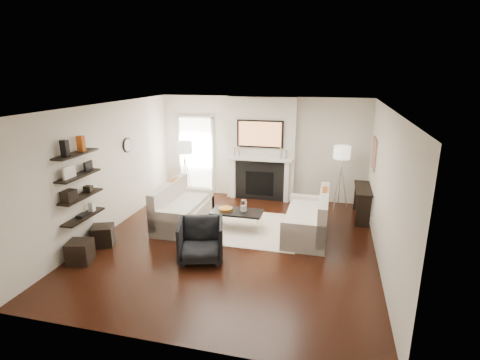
% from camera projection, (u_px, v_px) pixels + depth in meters
% --- Properties ---
extents(room_envelope, '(6.00, 6.00, 6.00)m').
position_uv_depth(room_envelope, '(232.00, 178.00, 7.14)').
color(room_envelope, black).
rests_on(room_envelope, ground).
extents(chimney_breast, '(1.80, 0.25, 2.70)m').
position_uv_depth(chimney_breast, '(261.00, 149.00, 9.81)').
color(chimney_breast, silver).
rests_on(chimney_breast, floor).
extents(fireplace_surround, '(1.30, 0.02, 1.04)m').
position_uv_depth(fireplace_surround, '(260.00, 181.00, 9.92)').
color(fireplace_surround, black).
rests_on(fireplace_surround, floor).
extents(firebox, '(0.75, 0.02, 0.65)m').
position_uv_depth(firebox, '(259.00, 183.00, 9.94)').
color(firebox, black).
rests_on(firebox, floor).
extents(mantel_pilaster_l, '(0.12, 0.08, 1.10)m').
position_uv_depth(mantel_pilaster_l, '(233.00, 178.00, 10.05)').
color(mantel_pilaster_l, white).
rests_on(mantel_pilaster_l, floor).
extents(mantel_pilaster_r, '(0.12, 0.08, 1.10)m').
position_uv_depth(mantel_pilaster_r, '(286.00, 182.00, 9.72)').
color(mantel_pilaster_r, white).
rests_on(mantel_pilaster_r, floor).
extents(mantel_shelf, '(1.70, 0.18, 0.07)m').
position_uv_depth(mantel_shelf, '(259.00, 159.00, 9.71)').
color(mantel_shelf, white).
rests_on(mantel_shelf, chimney_breast).
extents(tv_body, '(1.20, 0.06, 0.70)m').
position_uv_depth(tv_body, '(260.00, 134.00, 9.55)').
color(tv_body, black).
rests_on(tv_body, chimney_breast).
extents(tv_screen, '(1.10, 0.00, 0.62)m').
position_uv_depth(tv_screen, '(260.00, 134.00, 9.52)').
color(tv_screen, '#BF723F').
rests_on(tv_screen, tv_body).
extents(candlestick_l_tall, '(0.04, 0.04, 0.30)m').
position_uv_depth(candlestick_l_tall, '(239.00, 151.00, 9.79)').
color(candlestick_l_tall, silver).
rests_on(candlestick_l_tall, mantel_shelf).
extents(candlestick_l_short, '(0.04, 0.04, 0.24)m').
position_uv_depth(candlestick_l_short, '(234.00, 152.00, 9.83)').
color(candlestick_l_short, silver).
rests_on(candlestick_l_short, mantel_shelf).
extents(candlestick_r_tall, '(0.04, 0.04, 0.30)m').
position_uv_depth(candlestick_r_tall, '(281.00, 153.00, 9.54)').
color(candlestick_r_tall, silver).
rests_on(candlestick_r_tall, mantel_shelf).
extents(candlestick_r_short, '(0.04, 0.04, 0.24)m').
position_uv_depth(candlestick_r_short, '(286.00, 155.00, 9.51)').
color(candlestick_r_short, silver).
rests_on(candlestick_r_short, mantel_shelf).
extents(hallway_panel, '(0.90, 0.02, 2.10)m').
position_uv_depth(hallway_panel, '(196.00, 156.00, 10.43)').
color(hallway_panel, white).
rests_on(hallway_panel, floor).
extents(door_trim_l, '(0.06, 0.06, 2.16)m').
position_uv_depth(door_trim_l, '(180.00, 155.00, 10.52)').
color(door_trim_l, white).
rests_on(door_trim_l, floor).
extents(door_trim_r, '(0.06, 0.06, 2.16)m').
position_uv_depth(door_trim_r, '(213.00, 157.00, 10.30)').
color(door_trim_r, white).
rests_on(door_trim_r, floor).
extents(door_trim_top, '(1.02, 0.06, 0.06)m').
position_uv_depth(door_trim_top, '(195.00, 117.00, 10.11)').
color(door_trim_top, white).
rests_on(door_trim_top, wall_back).
extents(rug, '(2.60, 2.00, 0.01)m').
position_uv_depth(rug, '(241.00, 227.00, 8.27)').
color(rug, beige).
rests_on(rug, floor).
extents(loveseat_left_base, '(0.85, 1.80, 0.42)m').
position_uv_depth(loveseat_left_base, '(184.00, 215.00, 8.41)').
color(loveseat_left_base, beige).
rests_on(loveseat_left_base, floor).
extents(loveseat_left_back, '(0.18, 1.80, 0.80)m').
position_uv_depth(loveseat_left_back, '(169.00, 200.00, 8.40)').
color(loveseat_left_back, beige).
rests_on(loveseat_left_back, floor).
extents(loveseat_left_arm_n, '(0.85, 0.18, 0.60)m').
position_uv_depth(loveseat_left_arm_n, '(169.00, 225.00, 7.63)').
color(loveseat_left_arm_n, beige).
rests_on(loveseat_left_arm_n, floor).
extents(loveseat_left_arm_s, '(0.85, 0.18, 0.60)m').
position_uv_depth(loveseat_left_arm_s, '(196.00, 200.00, 9.14)').
color(loveseat_left_arm_s, beige).
rests_on(loveseat_left_arm_s, floor).
extents(loveseat_left_cushion, '(0.63, 1.44, 0.10)m').
position_uv_depth(loveseat_left_cushion, '(186.00, 204.00, 8.33)').
color(loveseat_left_cushion, beige).
rests_on(loveseat_left_cushion, loveseat_left_base).
extents(pillow_left_orange, '(0.10, 0.42, 0.42)m').
position_uv_depth(pillow_left_orange, '(174.00, 188.00, 8.62)').
color(pillow_left_orange, '#A74C14').
rests_on(pillow_left_orange, loveseat_left_cushion).
extents(pillow_left_charcoal, '(0.10, 0.40, 0.40)m').
position_uv_depth(pillow_left_charcoal, '(163.00, 196.00, 8.07)').
color(pillow_left_charcoal, black).
rests_on(pillow_left_charcoal, loveseat_left_cushion).
extents(loveseat_right_base, '(0.85, 1.80, 0.42)m').
position_uv_depth(loveseat_right_base, '(306.00, 226.00, 7.83)').
color(loveseat_right_base, beige).
rests_on(loveseat_right_base, floor).
extents(loveseat_right_back, '(0.18, 1.80, 0.80)m').
position_uv_depth(loveseat_right_back, '(323.00, 213.00, 7.67)').
color(loveseat_right_back, beige).
rests_on(loveseat_right_back, floor).
extents(loveseat_right_arm_n, '(0.85, 0.18, 0.60)m').
position_uv_depth(loveseat_right_arm_n, '(303.00, 238.00, 7.05)').
color(loveseat_right_arm_n, beige).
rests_on(loveseat_right_arm_n, floor).
extents(loveseat_right_arm_s, '(0.85, 0.18, 0.60)m').
position_uv_depth(loveseat_right_arm_s, '(309.00, 208.00, 8.56)').
color(loveseat_right_arm_s, beige).
rests_on(loveseat_right_arm_s, floor).
extents(loveseat_right_cushion, '(0.63, 1.44, 0.10)m').
position_uv_depth(loveseat_right_cushion, '(304.00, 214.00, 7.77)').
color(loveseat_right_cushion, beige).
rests_on(loveseat_right_cushion, loveseat_right_base).
extents(pillow_right_orange, '(0.10, 0.42, 0.42)m').
position_uv_depth(pillow_right_orange, '(324.00, 199.00, 7.89)').
color(pillow_right_orange, '#A74C14').
rests_on(pillow_right_orange, loveseat_right_cushion).
extents(pillow_right_charcoal, '(0.10, 0.40, 0.40)m').
position_uv_depth(pillow_right_charcoal, '(323.00, 209.00, 7.33)').
color(pillow_right_charcoal, black).
rests_on(pillow_right_charcoal, loveseat_right_cushion).
extents(coffee_table, '(1.10, 0.55, 0.04)m').
position_uv_depth(coffee_table, '(237.00, 212.00, 8.06)').
color(coffee_table, black).
rests_on(coffee_table, floor).
extents(coffee_leg_nw, '(0.02, 0.02, 0.38)m').
position_uv_depth(coffee_leg_nw, '(212.00, 223.00, 8.03)').
color(coffee_leg_nw, silver).
rests_on(coffee_leg_nw, floor).
extents(coffee_leg_ne, '(0.02, 0.02, 0.38)m').
position_uv_depth(coffee_leg_ne, '(257.00, 227.00, 7.80)').
color(coffee_leg_ne, silver).
rests_on(coffee_leg_ne, floor).
extents(coffee_leg_sw, '(0.02, 0.02, 0.38)m').
position_uv_depth(coffee_leg_sw, '(218.00, 215.00, 8.44)').
color(coffee_leg_sw, silver).
rests_on(coffee_leg_sw, floor).
extents(coffee_leg_se, '(0.02, 0.02, 0.38)m').
position_uv_depth(coffee_leg_se, '(261.00, 219.00, 8.21)').
color(coffee_leg_se, silver).
rests_on(coffee_leg_se, floor).
extents(hurricane_glass, '(0.14, 0.14, 0.25)m').
position_uv_depth(hurricane_glass, '(244.00, 206.00, 7.98)').
color(hurricane_glass, white).
rests_on(hurricane_glass, coffee_table).
extents(hurricane_candle, '(0.09, 0.09, 0.14)m').
position_uv_depth(hurricane_candle, '(244.00, 208.00, 8.00)').
color(hurricane_candle, white).
rests_on(hurricane_candle, coffee_table).
extents(copper_bowl, '(0.31, 0.31, 0.05)m').
position_uv_depth(copper_bowl, '(226.00, 209.00, 8.11)').
color(copper_bowl, '#C16F20').
rests_on(copper_bowl, coffee_table).
extents(armchair, '(0.97, 0.93, 0.81)m').
position_uv_depth(armchair, '(201.00, 238.00, 6.77)').
color(armchair, black).
rests_on(armchair, floor).
extents(lamp_left_post, '(0.02, 0.02, 1.20)m').
position_uv_depth(lamp_left_post, '(186.00, 179.00, 9.77)').
color(lamp_left_post, silver).
rests_on(lamp_left_post, floor).
extents(lamp_left_shade, '(0.40, 0.40, 0.30)m').
position_uv_depth(lamp_left_shade, '(184.00, 147.00, 9.53)').
color(lamp_left_shade, white).
rests_on(lamp_left_shade, lamp_left_post).
extents(lamp_left_leg_a, '(0.25, 0.02, 1.23)m').
position_uv_depth(lamp_left_leg_a, '(190.00, 180.00, 9.74)').
color(lamp_left_leg_a, silver).
rests_on(lamp_left_leg_a, floor).
extents(lamp_left_leg_b, '(0.14, 0.22, 1.23)m').
position_uv_depth(lamp_left_leg_b, '(185.00, 178.00, 9.87)').
color(lamp_left_leg_b, silver).
rests_on(lamp_left_leg_b, floor).
extents(lamp_left_leg_c, '(0.14, 0.22, 1.23)m').
position_uv_depth(lamp_left_leg_c, '(182.00, 180.00, 9.69)').
color(lamp_left_leg_c, silver).
rests_on(lamp_left_leg_c, floor).
extents(lamp_right_post, '(0.02, 0.02, 1.20)m').
position_uv_depth(lamp_right_post, '(339.00, 186.00, 9.19)').
color(lamp_right_post, silver).
rests_on(lamp_right_post, floor).
extents(lamp_right_shade, '(0.40, 0.40, 0.30)m').
position_uv_depth(lamp_right_shade, '(342.00, 152.00, 8.95)').
color(lamp_right_shade, white).
rests_on(lamp_right_shade, lamp_right_post).
extents(lamp_right_leg_a, '(0.25, 0.02, 1.23)m').
position_uv_depth(lamp_right_leg_a, '(344.00, 187.00, 9.16)').
color(lamp_right_leg_a, silver).
rests_on(lamp_right_leg_a, floor).
extents(lamp_right_leg_b, '(0.14, 0.22, 1.23)m').
position_uv_depth(lamp_right_leg_b, '(337.00, 185.00, 9.29)').
color(lamp_right_leg_b, silver).
rests_on(lamp_right_leg_b, floor).
extents(lamp_right_leg_c, '(0.14, 0.22, 1.23)m').
position_uv_depth(lamp_right_leg_c, '(337.00, 187.00, 9.11)').
color(lamp_right_leg_c, silver).
rests_on(lamp_right_leg_c, floor).
extents(console_top, '(0.35, 1.20, 0.04)m').
position_uv_depth(console_top, '(363.00, 188.00, 8.60)').
color(console_top, black).
rests_on(console_top, floor).
extents(console_leg_n, '(0.30, 0.04, 0.71)m').
position_uv_depth(console_leg_n, '(363.00, 212.00, 8.19)').
color(console_leg_n, black).
rests_on(console_leg_n, floor).
extents(console_leg_s, '(0.30, 0.04, 0.71)m').
position_uv_depth(console_leg_s, '(360.00, 196.00, 9.22)').
color(console_leg_s, black).
rests_on(console_leg_s, floor).
extents(wall_art, '(0.03, 0.70, 0.70)m').
position_uv_depth(wall_art, '(374.00, 154.00, 8.35)').
color(wall_art, '#A87254').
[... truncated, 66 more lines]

